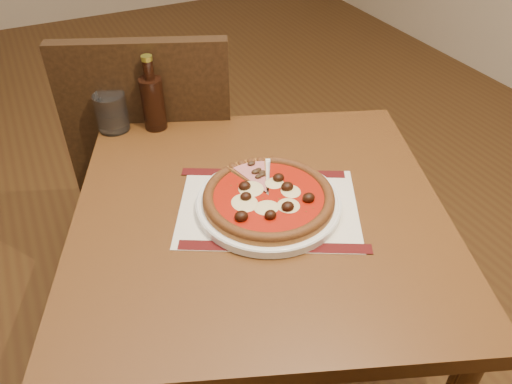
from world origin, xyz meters
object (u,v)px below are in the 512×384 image
plate (268,204)px  pizza (269,197)px  table (260,241)px  chair_far (160,153)px  bottle (153,101)px  water_glass (112,112)px

plate → pizza: bearing=-90.1°
plate → table: bearing=158.9°
pizza → chair_far: bearing=98.2°
plate → chair_far: bearing=98.3°
chair_far → bottle: chair_far is taller
table → pizza: (0.02, -0.01, 0.13)m
table → plate: plate is taller
plate → bottle: size_ratio=1.55×
water_glass → pizza: bearing=-64.7°
plate → pizza: pizza is taller
chair_far → bottle: (-0.03, -0.16, 0.27)m
plate → water_glass: water_glass is taller
water_glass → plate: bearing=-64.7°
table → water_glass: size_ratio=10.26×
chair_far → pizza: (0.09, -0.59, 0.22)m
table → plate: 0.11m
water_glass → bottle: bearing=-21.1°
pizza → bottle: (-0.12, 0.43, 0.05)m
pizza → water_glass: (-0.22, 0.47, 0.02)m
chair_far → pizza: 0.64m
plate → bottle: (-0.12, 0.43, 0.07)m
bottle → pizza: bearing=-74.5°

